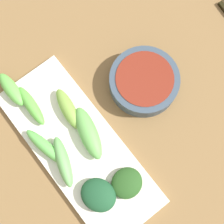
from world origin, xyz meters
The scene contains 11 objects.
tabletop centered at (0.00, 0.00, 0.01)m, with size 2.10×2.10×0.02m, color brown.
sauce_bowl centered at (-0.10, -0.03, 0.04)m, with size 0.13×0.13×0.04m.
serving_plate centered at (0.06, -0.01, 0.03)m, with size 0.13×0.34×0.01m, color silver.
broccoli_stalk_0 centered at (0.11, -0.04, 0.04)m, with size 0.02×0.09×0.02m, color #60BA52.
broccoli_stalk_1 centered at (0.04, -0.07, 0.04)m, with size 0.02×0.08×0.02m, color #78A540.
broccoli_stalk_2 centered at (0.10, 0.00, 0.05)m, with size 0.02×0.09×0.03m, color #67AC5B.
broccoli_stalk_3 centered at (0.03, -0.01, 0.05)m, with size 0.03×0.10×0.03m, color #64AE51.
broccoli_stalk_4 centered at (0.09, -0.16, 0.04)m, with size 0.02×0.07×0.02m, color #62B94B.
broccoli_stalk_5 centered at (0.08, -0.12, 0.04)m, with size 0.02×0.08×0.02m, color #5EB543.
broccoli_leafy_6 centered at (0.08, 0.08, 0.04)m, with size 0.05×0.06×0.03m, color #1B4B2A.
broccoli_leafy_7 centered at (0.03, 0.09, 0.04)m, with size 0.06×0.05×0.02m, color #254E1D.
Camera 1 is at (0.07, 0.09, 0.63)m, focal length 54.94 mm.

